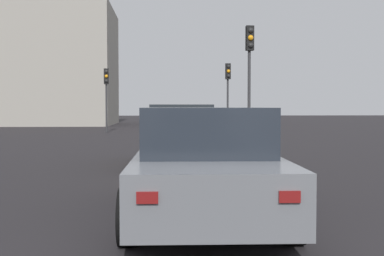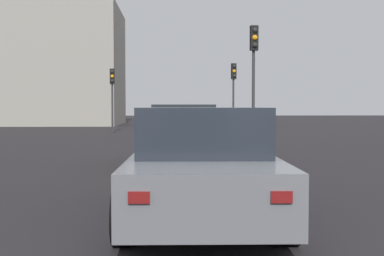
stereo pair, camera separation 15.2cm
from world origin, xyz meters
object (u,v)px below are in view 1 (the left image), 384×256
traffic_light_near_left (250,61)px  traffic_light_near_right (106,87)px  car_yellow_lead (180,136)px  car_grey_second (204,164)px  traffic_light_far_left (228,83)px

traffic_light_near_left → traffic_light_near_right: bearing=-155.8°
car_yellow_lead → traffic_light_near_right: traffic_light_near_right is taller
car_grey_second → traffic_light_far_left: size_ratio=1.22×
car_yellow_lead → traffic_light_near_left: 6.27m
car_yellow_lead → traffic_light_near_right: bearing=13.0°
traffic_light_far_left → car_yellow_lead: bearing=-19.3°
car_grey_second → traffic_light_near_left: traffic_light_near_left is taller
car_yellow_lead → car_grey_second: bearing=-178.9°
traffic_light_near_right → traffic_light_far_left: bearing=75.8°
traffic_light_near_right → traffic_light_near_left: bearing=22.0°
traffic_light_far_left → traffic_light_near_left: bearing=-10.4°
car_yellow_lead → traffic_light_near_left: (5.09, -2.73, 2.45)m
car_yellow_lead → car_grey_second: 6.32m
traffic_light_near_left → traffic_light_far_left: size_ratio=1.12×
car_yellow_lead → traffic_light_far_left: 15.97m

